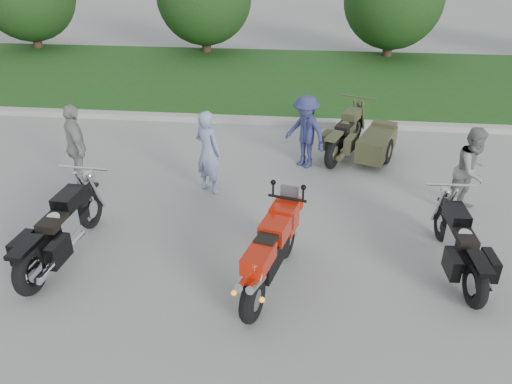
# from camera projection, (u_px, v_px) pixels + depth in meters

# --- Properties ---
(ground) EXTENTS (80.00, 80.00, 0.00)m
(ground) POSITION_uv_depth(u_px,v_px,m) (229.00, 259.00, 7.68)
(ground) COLOR #9B9B96
(ground) RESTS_ON ground
(curb) EXTENTS (60.00, 0.30, 0.15)m
(curb) POSITION_uv_depth(u_px,v_px,m) (265.00, 121.00, 12.91)
(curb) COLOR #A9A79F
(curb) RESTS_ON ground
(grass_strip) EXTENTS (60.00, 8.00, 0.14)m
(grass_strip) POSITION_uv_depth(u_px,v_px,m) (276.00, 78.00, 16.55)
(grass_strip) COLOR #2A5C1F
(grass_strip) RESTS_ON ground
(sportbike_red) EXTENTS (0.73, 2.10, 1.01)m
(sportbike_red) POSITION_uv_depth(u_px,v_px,m) (270.00, 252.00, 6.81)
(sportbike_red) COLOR black
(sportbike_red) RESTS_ON ground
(cruiser_left) EXTENTS (0.46, 2.45, 0.94)m
(cruiser_left) POSITION_uv_depth(u_px,v_px,m) (59.00, 233.00, 7.44)
(cruiser_left) COLOR black
(cruiser_left) RESTS_ON ground
(cruiser_right) EXTENTS (0.43, 2.23, 0.86)m
(cruiser_right) POSITION_uv_depth(u_px,v_px,m) (461.00, 248.00, 7.17)
(cruiser_right) COLOR black
(cruiser_right) RESTS_ON ground
(cruiser_sidecar) EXTENTS (1.65, 2.27, 0.91)m
(cruiser_sidecar) POSITION_uv_depth(u_px,v_px,m) (363.00, 141.00, 10.78)
(cruiser_sidecar) COLOR black
(cruiser_sidecar) RESTS_ON ground
(person_stripe) EXTENTS (0.70, 0.64, 1.61)m
(person_stripe) POSITION_uv_depth(u_px,v_px,m) (208.00, 152.00, 9.29)
(person_stripe) COLOR #8692B7
(person_stripe) RESTS_ON ground
(person_grey) EXTENTS (0.96, 0.94, 1.56)m
(person_grey) POSITION_uv_depth(u_px,v_px,m) (472.00, 170.00, 8.65)
(person_grey) COLOR gray
(person_grey) RESTS_ON ground
(person_denim) EXTENTS (1.14, 1.08, 1.55)m
(person_denim) POSITION_uv_depth(u_px,v_px,m) (305.00, 132.00, 10.30)
(person_denim) COLOR navy
(person_denim) RESTS_ON ground
(person_back) EXTENTS (0.90, 1.02, 1.65)m
(person_back) POSITION_uv_depth(u_px,v_px,m) (77.00, 147.00, 9.45)
(person_back) COLOR #9A9B95
(person_back) RESTS_ON ground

